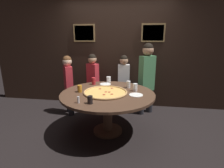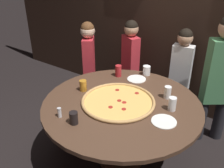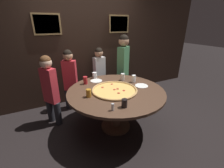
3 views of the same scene
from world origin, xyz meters
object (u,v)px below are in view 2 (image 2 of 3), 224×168
at_px(drink_cup_near_left, 74,118).
at_px(diner_side_right, 181,70).
at_px(giant_pizza, 118,101).
at_px(condiment_shaker, 59,112).
at_px(drink_cup_front_edge, 118,71).
at_px(diner_side_left, 130,60).
at_px(white_plate_left_side, 137,79).
at_px(drink_cup_centre_back, 147,70).
at_px(diner_far_right, 220,75).
at_px(dining_table, 122,113).
at_px(white_plate_far_back, 164,121).
at_px(drink_cup_near_right, 83,86).
at_px(drink_cup_beside_pizza, 168,92).
at_px(diner_centre_back, 89,62).
at_px(drink_cup_far_left, 172,104).

xyz_separation_m(drink_cup_near_left, diner_side_right, (0.33, 1.68, -0.08)).
bearing_deg(giant_pizza, condiment_shaker, -119.84).
xyz_separation_m(drink_cup_front_edge, diner_side_left, (-0.16, 0.55, -0.08)).
height_order(drink_cup_front_edge, white_plate_left_side, drink_cup_front_edge).
distance_m(drink_cup_centre_back, diner_far_right, 0.83).
bearing_deg(diner_side_left, drink_cup_centre_back, 170.51).
xyz_separation_m(dining_table, diner_side_left, (-0.53, 1.04, 0.12)).
height_order(drink_cup_near_left, diner_side_left, diner_side_left).
distance_m(drink_cup_centre_back, white_plate_far_back, 0.97).
xyz_separation_m(dining_table, drink_cup_near_right, (-0.48, -0.03, 0.19)).
distance_m(drink_cup_beside_pizza, diner_centre_back, 1.34).
relative_size(giant_pizza, drink_cup_beside_pizza, 5.68).
bearing_deg(white_plate_far_back, drink_cup_far_left, 95.35).
height_order(drink_cup_far_left, white_plate_far_back, drink_cup_far_left).
height_order(drink_cup_near_left, diner_side_right, diner_side_right).
bearing_deg(drink_cup_beside_pizza, drink_cup_front_edge, 169.06).
relative_size(drink_cup_far_left, diner_side_left, 0.11).
distance_m(drink_cup_near_right, diner_side_right, 1.36).
xyz_separation_m(drink_cup_front_edge, drink_cup_beside_pizza, (0.70, -0.14, -0.00)).
relative_size(drink_cup_front_edge, drink_cup_near_left, 1.20).
height_order(drink_cup_centre_back, condiment_shaker, drink_cup_centre_back).
height_order(diner_centre_back, diner_side_right, diner_centre_back).
xyz_separation_m(white_plate_left_side, diner_side_right, (0.31, 0.61, -0.02)).
bearing_deg(giant_pizza, diner_centre_back, 144.74).
distance_m(drink_cup_centre_back, white_plate_left_side, 0.19).
height_order(drink_cup_centre_back, diner_far_right, diner_far_right).
relative_size(drink_cup_near_left, diner_side_left, 0.09).
relative_size(drink_cup_beside_pizza, diner_side_right, 0.10).
height_order(dining_table, drink_cup_front_edge, drink_cup_front_edge).
height_order(dining_table, drink_cup_beside_pizza, drink_cup_beside_pizza).
bearing_deg(giant_pizza, white_plate_far_back, -4.21).
xyz_separation_m(drink_cup_near_left, drink_cup_far_left, (0.62, 0.70, 0.01)).
distance_m(dining_table, drink_cup_far_left, 0.53).
relative_size(drink_cup_beside_pizza, white_plate_left_side, 0.59).
height_order(giant_pizza, drink_cup_centre_back, drink_cup_centre_back).
relative_size(dining_table, white_plate_left_side, 7.19).
bearing_deg(diner_side_left, drink_cup_far_left, 166.11).
bearing_deg(diner_side_right, drink_cup_far_left, 97.81).
height_order(drink_cup_front_edge, white_plate_far_back, drink_cup_front_edge).
xyz_separation_m(drink_cup_near_left, white_plate_left_side, (0.02, 1.07, -0.05)).
xyz_separation_m(drink_cup_centre_back, drink_cup_near_right, (-0.38, -0.75, 0.00)).
bearing_deg(drink_cup_near_left, dining_table, 73.22).
xyz_separation_m(giant_pizza, drink_cup_front_edge, (-0.33, 0.50, 0.06)).
xyz_separation_m(drink_cup_beside_pizza, diner_centre_back, (-1.30, 0.30, -0.07)).
height_order(giant_pizza, white_plate_far_back, giant_pizza).
height_order(white_plate_left_side, diner_side_right, diner_side_right).
bearing_deg(drink_cup_beside_pizza, drink_cup_near_right, -154.79).
distance_m(condiment_shaker, diner_far_right, 1.79).
xyz_separation_m(drink_cup_centre_back, drink_cup_beside_pizza, (0.44, -0.37, 0.01)).
distance_m(drink_cup_beside_pizza, white_plate_left_side, 0.51).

